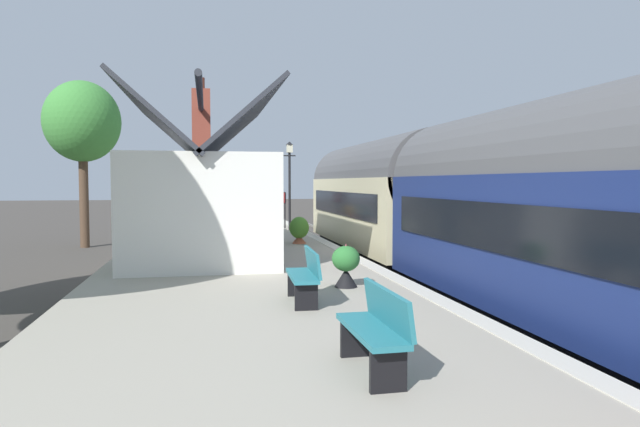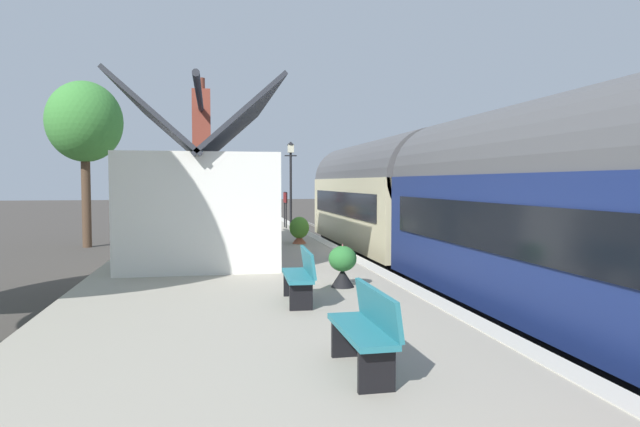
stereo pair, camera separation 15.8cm
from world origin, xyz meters
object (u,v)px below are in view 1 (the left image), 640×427
object	(u,v)px
planter_bench_right	(255,214)
lamp_post_platform	(290,168)
station_building	(202,201)
planter_bench_left	(346,265)
planter_edge_near	(171,227)
station_sign_board	(284,201)
train	(554,220)
bench_mid_platform	(306,274)
tree_behind_building	(82,123)
bench_by_lamp	(239,214)
planter_edge_far	(299,230)
planter_corner_building	(242,217)
bench_near_building	(377,327)

from	to	relation	value
planter_bench_right	lamp_post_platform	xyz separation A→B (m)	(-3.64, -1.12, 2.08)
station_building	planter_bench_left	distance (m)	6.28
planter_edge_near	station_sign_board	xyz separation A→B (m)	(3.63, -4.56, 0.81)
train	bench_mid_platform	distance (m)	4.42
station_building	planter_edge_near	size ratio (longest dim) A/B	10.70
train	tree_behind_building	size ratio (longest dim) A/B	4.23
bench_mid_platform	planter_edge_near	bearing A→B (deg)	13.62
train	bench_by_lamp	xyz separation A→B (m)	(17.98, 4.41, -0.86)
planter_edge_far	lamp_post_platform	size ratio (longest dim) A/B	0.24
station_sign_board	bench_by_lamp	bearing A→B (deg)	37.88
lamp_post_platform	planter_bench_left	bearing A→B (deg)	176.46
planter_bench_left	station_sign_board	world-z (taller)	station_sign_board
station_sign_board	planter_corner_building	bearing A→B (deg)	23.15
station_building	station_sign_board	distance (m)	9.22
bench_by_lamp	planter_edge_far	bearing A→B (deg)	-170.72
bench_by_lamp	planter_corner_building	distance (m)	1.47
station_building	planter_edge_near	world-z (taller)	station_building
planter_edge_near	planter_corner_building	bearing A→B (deg)	-21.73
bench_near_building	planter_edge_near	world-z (taller)	bench_near_building
planter_edge_near	station_sign_board	size ratio (longest dim) A/B	0.47
station_building	bench_near_building	distance (m)	10.51
bench_near_building	planter_bench_left	distance (m)	4.81
train	planter_corner_building	world-z (taller)	train
station_building	lamp_post_platform	bearing A→B (deg)	-25.84
station_building	tree_behind_building	xyz separation A→B (m)	(10.37, 5.15, 3.11)
planter_corner_building	lamp_post_platform	xyz separation A→B (m)	(-5.09, -1.67, 2.27)
planter_corner_building	planter_bench_right	xyz separation A→B (m)	(-1.45, -0.55, 0.20)
train	tree_behind_building	world-z (taller)	tree_behind_building
station_building	station_sign_board	bearing A→B (deg)	-21.94
bench_near_building	planter_corner_building	bearing A→B (deg)	0.06
planter_edge_near	station_building	bearing A→B (deg)	-167.22
planter_edge_near	planter_corner_building	xyz separation A→B (m)	(7.40, -2.95, -0.09)
train	lamp_post_platform	xyz separation A→B (m)	(14.34, 2.54, 1.22)
station_sign_board	tree_behind_building	world-z (taller)	tree_behind_building
train	lamp_post_platform	bearing A→B (deg)	10.05
planter_edge_far	lamp_post_platform	xyz separation A→B (m)	(5.11, -0.44, 2.11)
station_building	planter_edge_far	bearing A→B (deg)	-55.30
train	station_sign_board	world-z (taller)	train
lamp_post_platform	bench_near_building	bearing A→B (deg)	174.64
bench_mid_platform	bench_near_building	bearing A→B (deg)	-177.77
train	planter_edge_near	world-z (taller)	train
planter_edge_far	planter_bench_left	distance (m)	7.70
lamp_post_platform	train	bearing A→B (deg)	-169.95
planter_edge_far	planter_edge_near	bearing A→B (deg)	56.24
station_sign_board	train	bearing A→B (deg)	-170.57
planter_bench_left	lamp_post_platform	bearing A→B (deg)	-3.54
bench_mid_platform	lamp_post_platform	size ratio (longest dim) A/B	0.39
bench_mid_platform	tree_behind_building	world-z (taller)	tree_behind_building
bench_near_building	lamp_post_platform	bearing A→B (deg)	-5.36
planter_corner_building	planter_bench_right	size ratio (longest dim) A/B	1.12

